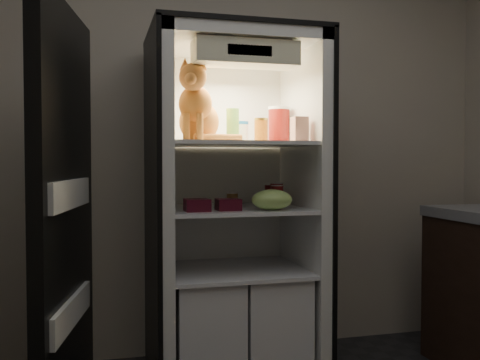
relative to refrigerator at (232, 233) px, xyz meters
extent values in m
plane|color=beige|center=(0.00, 0.42, 0.56)|extent=(3.60, 0.00, 3.60)
cube|color=white|center=(0.00, 0.29, 0.13)|extent=(0.85, 0.06, 1.85)
cube|color=white|center=(-0.40, -0.03, 0.13)|extent=(0.06, 0.70, 1.85)
cube|color=white|center=(0.40, -0.03, 0.13)|extent=(0.06, 0.70, 1.85)
cube|color=white|center=(0.00, -0.03, 1.03)|extent=(0.85, 0.70, 0.06)
cube|color=black|center=(-0.44, -0.03, 0.13)|extent=(0.02, 0.72, 1.87)
cube|color=black|center=(0.44, -0.03, 0.13)|extent=(0.02, 0.72, 1.87)
cube|color=black|center=(0.00, -0.03, 1.07)|extent=(0.90, 0.72, 0.02)
cube|color=white|center=(0.00, -0.06, 0.49)|extent=(0.73, 0.62, 0.02)
cube|color=white|center=(0.00, -0.06, 0.14)|extent=(0.73, 0.62, 0.02)
cube|color=white|center=(-0.18, -0.06, -0.44)|extent=(0.34, 0.58, 0.48)
cube|color=white|center=(0.18, -0.06, -0.44)|extent=(0.34, 0.58, 0.48)
cube|color=white|center=(0.00, -0.06, -0.19)|extent=(0.73, 0.62, 0.02)
cube|color=#EEEAC3|center=(0.00, -0.27, 0.93)|extent=(0.52, 0.18, 0.12)
cube|color=black|center=(0.00, -0.36, 0.93)|extent=(0.22, 0.01, 0.05)
cube|color=black|center=(-0.85, -0.43, 0.13)|extent=(0.21, 0.87, 1.85)
cube|color=white|center=(-0.84, -0.49, -0.24)|extent=(0.17, 0.64, 0.12)
cube|color=white|center=(-0.84, -0.49, 0.26)|extent=(0.17, 0.64, 0.12)
ellipsoid|color=#C16618|center=(-0.20, -0.07, 0.60)|extent=(0.28, 0.32, 0.22)
ellipsoid|color=#C16618|center=(-0.23, -0.17, 0.69)|extent=(0.21, 0.20, 0.19)
sphere|color=orange|center=(-0.25, -0.23, 0.81)|extent=(0.18, 0.18, 0.14)
sphere|color=orange|center=(-0.27, -0.28, 0.79)|extent=(0.07, 0.07, 0.06)
cone|color=orange|center=(-0.29, -0.21, 0.88)|extent=(0.07, 0.07, 0.06)
cone|color=orange|center=(-0.21, -0.23, 0.88)|extent=(0.07, 0.07, 0.06)
cylinder|color=#C16618|center=(-0.29, -0.22, 0.57)|extent=(0.04, 0.04, 0.13)
cylinder|color=#C16618|center=(-0.22, -0.24, 0.57)|extent=(0.04, 0.04, 0.13)
cylinder|color=#C16618|center=(-0.12, -0.20, 0.52)|extent=(0.25, 0.06, 0.04)
cylinder|color=green|center=(-0.01, -0.04, 0.58)|extent=(0.07, 0.07, 0.17)
cylinder|color=green|center=(-0.01, -0.04, 0.67)|extent=(0.07, 0.07, 0.01)
cylinder|color=white|center=(0.07, 0.06, 0.55)|extent=(0.09, 0.09, 0.10)
cylinder|color=blue|center=(0.07, 0.06, 0.61)|extent=(0.09, 0.09, 0.02)
cylinder|color=maroon|center=(0.15, -0.06, 0.56)|extent=(0.07, 0.07, 0.12)
cylinder|color=#B18D2F|center=(0.15, -0.06, 0.62)|extent=(0.07, 0.07, 0.01)
cylinder|color=maroon|center=(0.29, 0.05, 0.59)|extent=(0.12, 0.12, 0.19)
cylinder|color=white|center=(0.29, 0.05, 0.70)|extent=(0.12, 0.12, 0.02)
cube|color=silver|center=(0.30, -0.24, 0.56)|extent=(0.07, 0.07, 0.13)
cylinder|color=black|center=(0.22, 0.00, 0.21)|extent=(0.06, 0.06, 0.12)
cylinder|color=#B2B2B2|center=(0.22, 0.00, 0.27)|extent=(0.07, 0.07, 0.00)
cylinder|color=black|center=(0.23, -0.07, 0.21)|extent=(0.07, 0.07, 0.13)
cylinder|color=#B2B2B2|center=(0.23, -0.07, 0.28)|extent=(0.07, 0.07, 0.00)
cylinder|color=black|center=(0.22, -0.13, 0.21)|extent=(0.06, 0.06, 0.12)
cylinder|color=#B2B2B2|center=(0.22, -0.13, 0.27)|extent=(0.07, 0.07, 0.00)
cylinder|color=#563918|center=(-0.01, -0.06, 0.19)|extent=(0.06, 0.06, 0.08)
cylinder|color=#B2B2B2|center=(-0.01, -0.06, 0.23)|extent=(0.06, 0.06, 0.01)
ellipsoid|color=#84B454|center=(0.14, -0.26, 0.20)|extent=(0.21, 0.15, 0.11)
cube|color=#440B19|center=(-0.23, -0.23, 0.18)|extent=(0.12, 0.12, 0.06)
cube|color=#440B19|center=(-0.07, -0.22, 0.18)|extent=(0.12, 0.12, 0.06)
camera|label=1|loc=(-0.70, -2.84, 0.40)|focal=40.00mm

